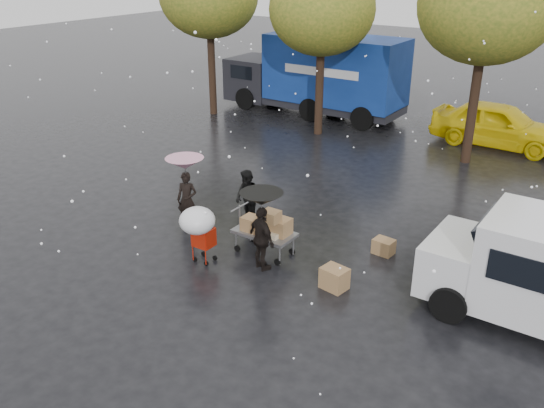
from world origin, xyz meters
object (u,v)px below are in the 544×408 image
Objects in this scene: vendor_cart at (267,227)px; person_black at (262,239)px; person_pink at (187,200)px; shopping_cart at (198,223)px; blue_truck at (318,75)px; yellow_taxi at (499,125)px.

person_black is at bearing -64.27° from vendor_cart.
shopping_cart is at bearing -61.89° from person_pink.
person_black is 0.72m from vendor_cart.
blue_truck is at bearing -42.73° from person_black.
yellow_taxi is (7.96, -0.15, -0.92)m from blue_truck.
vendor_cart is (-0.31, 0.65, -0.06)m from person_black.
yellow_taxi is at bearing -76.99° from person_black.
shopping_cart reaches higher than vendor_cart.
person_black is 14.04m from blue_truck.
shopping_cart is at bearing -128.67° from vendor_cart.
shopping_cart is 13.59m from yellow_taxi.
blue_truck is at bearing 90.58° from yellow_taxi.
vendor_cart is 1.04× the size of shopping_cart.
person_pink is 2.16m from shopping_cart.
person_pink reaches higher than shopping_cart.
blue_truck is (-2.99, 11.94, 0.99)m from person_pink.
vendor_cart is 0.18× the size of blue_truck.
blue_truck reaches higher than person_pink.
person_pink is at bearing 8.15° from person_black.
shopping_cart is at bearing -70.88° from blue_truck.
person_black is 0.19× the size of blue_truck.
blue_truck is (-4.62, 13.32, 0.69)m from shopping_cart.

